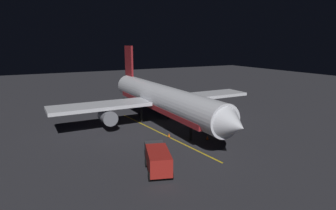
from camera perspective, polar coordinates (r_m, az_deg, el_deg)
ground_plane at (r=44.74m, az=-1.20°, el=-4.02°), size 180.00×180.00×0.20m
apron_guide_stripe at (r=40.39m, az=-1.34°, el=-5.69°), size 2.69×24.39×0.01m
airliner at (r=44.30m, az=-1.57°, el=1.31°), size 32.92×37.62×11.99m
baggage_truck at (r=28.89m, az=-2.13°, el=-10.72°), size 3.93×6.61×2.24m
catering_truck at (r=47.59m, az=7.59°, el=-1.55°), size 5.09×5.80×2.23m
ground_crew_worker at (r=39.60m, az=10.96°, el=-4.95°), size 0.40×0.40×1.74m
traffic_cone_near_left at (r=40.93m, az=9.12°, el=-5.24°), size 0.50×0.50×0.55m
traffic_cone_near_right at (r=38.15m, az=7.90°, el=-6.52°), size 0.50×0.50×0.55m
traffic_cone_under_wing at (r=38.77m, az=0.21°, el=-6.08°), size 0.50×0.50×0.55m
traffic_cone_far at (r=44.65m, az=11.69°, el=-3.85°), size 0.50×0.50×0.55m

